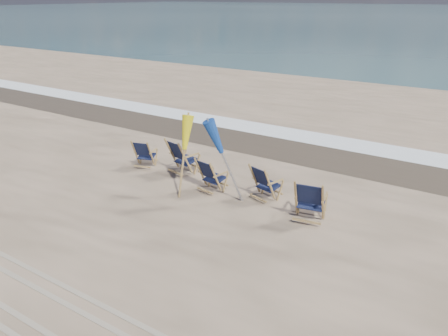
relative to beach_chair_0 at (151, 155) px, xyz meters
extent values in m
cube|color=silver|center=(2.98, 5.43, -0.45)|extent=(200.00, 1.40, 0.01)
cube|color=#42362A|center=(2.98, 3.93, -0.45)|extent=(200.00, 2.60, 0.00)
cylinder|color=olive|center=(1.88, -0.87, 0.59)|extent=(0.06, 0.06, 2.07)
cone|color=yellow|center=(1.88, -0.87, 1.15)|extent=(0.30, 0.30, 0.85)
cylinder|color=#A5A5AD|center=(3.08, -0.68, 0.68)|extent=(0.06, 0.06, 2.26)
cone|color=navy|center=(3.08, -0.68, 1.34)|extent=(0.30, 0.30, 0.85)
camera|label=1|loc=(8.27, -8.92, 4.37)|focal=35.00mm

